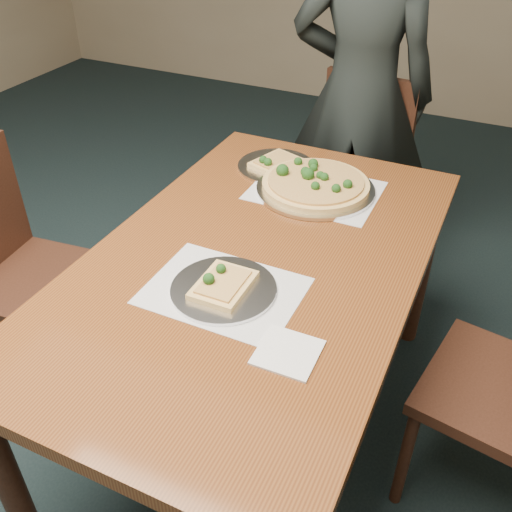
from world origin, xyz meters
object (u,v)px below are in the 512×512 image
at_px(chair_far, 354,169).
at_px(pizza_pan, 315,185).
at_px(chair_left, 15,262).
at_px(dining_table, 256,281).
at_px(diner, 360,95).
at_px(slice_plate_far, 276,165).
at_px(slice_plate_near, 223,287).

xyz_separation_m(chair_far, pizza_pan, (0.04, -0.66, 0.26)).
xyz_separation_m(chair_left, pizza_pan, (0.91, 0.53, 0.26)).
bearing_deg(dining_table, chair_left, -173.50).
bearing_deg(chair_left, pizza_pan, -65.81).
height_order(diner, slice_plate_far, diner).
bearing_deg(diner, slice_plate_far, 72.00).
xyz_separation_m(diner, pizza_pan, (0.06, -0.70, -0.07)).
height_order(diner, pizza_pan, diner).
height_order(chair_far, slice_plate_near, chair_far).
xyz_separation_m(chair_left, diner, (0.84, 1.23, 0.33)).
bearing_deg(dining_table, diner, 92.25).
height_order(dining_table, pizza_pan, pizza_pan).
height_order(dining_table, diner, diner).
bearing_deg(diner, slice_plate_near, 85.11).
bearing_deg(pizza_pan, slice_plate_near, -92.78).
height_order(chair_left, slice_plate_near, chair_left).
bearing_deg(slice_plate_near, dining_table, 86.46).
height_order(chair_far, diner, diner).
distance_m(chair_far, slice_plate_near, 1.30).
bearing_deg(diner, pizza_pan, 88.75).
distance_m(dining_table, chair_far, 1.10).
relative_size(chair_far, diner, 0.54).
height_order(dining_table, slice_plate_far, slice_plate_far).
distance_m(dining_table, pizza_pan, 0.44).
relative_size(chair_left, slice_plate_near, 3.25).
relative_size(chair_far, pizza_pan, 2.28).
bearing_deg(chair_left, chair_far, -42.01).
xyz_separation_m(pizza_pan, slice_plate_near, (-0.03, -0.61, -0.01)).
relative_size(pizza_pan, slice_plate_near, 1.43).
relative_size(dining_table, chair_left, 1.65).
distance_m(chair_left, slice_plate_near, 0.91).
distance_m(diner, pizza_pan, 0.71).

